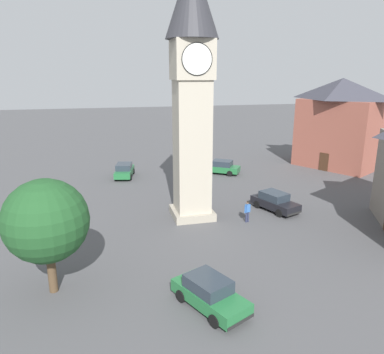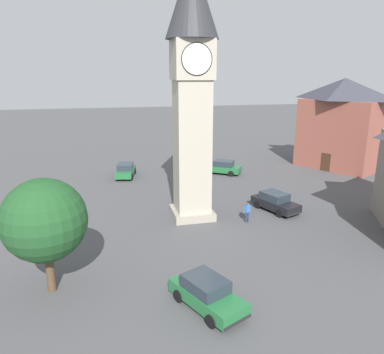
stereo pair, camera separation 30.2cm
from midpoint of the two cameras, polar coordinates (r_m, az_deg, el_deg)
ground_plane at (r=29.36m, az=-0.30°, el=-6.10°), size 200.00×200.00×0.00m
clock_tower at (r=27.25m, az=-0.33°, el=15.96°), size 3.78×3.78×18.92m
car_blue_kerb at (r=40.75m, az=-10.66°, el=1.03°), size 2.50×4.39×1.53m
car_silver_kerb at (r=41.58m, az=4.36°, el=1.55°), size 4.36×3.71×1.53m
car_red_corner at (r=18.52m, az=2.25°, el=-17.56°), size 3.27×4.45×1.53m
car_white_side at (r=31.07m, az=12.45°, el=-3.73°), size 3.04×4.46×1.53m
pedestrian at (r=28.19m, az=8.30°, el=-5.02°), size 0.54×0.31×1.69m
tree at (r=19.65m, az=-22.11°, el=-6.36°), size 4.21×4.21×6.05m
building_shop_left at (r=46.95m, az=21.63°, el=7.79°), size 9.34×10.68×10.45m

